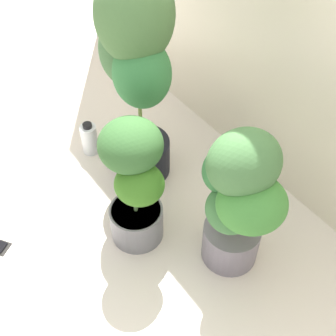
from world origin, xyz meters
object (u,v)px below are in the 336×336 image
potted_plant_back_right (239,196)px  nutrient_bottle (89,139)px  potted_plant_center (133,179)px  potted_plant_back_left (136,60)px

potted_plant_back_right → nutrient_bottle: size_ratio=3.71×
potted_plant_back_right → nutrient_bottle: (-0.91, -0.16, -0.31)m
potted_plant_center → potted_plant_back_right: potted_plant_back_right is taller
potted_plant_center → potted_plant_back_right: bearing=38.2°
potted_plant_center → potted_plant_back_left: 0.49m
potted_plant_back_right → potted_plant_back_left: size_ratio=0.66×
potted_plant_center → potted_plant_back_right: 0.41m
potted_plant_back_right → potted_plant_center: bearing=-141.8°
potted_plant_center → nutrient_bottle: size_ratio=3.45×
potted_plant_back_left → nutrient_bottle: size_ratio=5.58×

